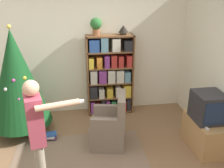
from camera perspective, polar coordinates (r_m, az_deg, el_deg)
wall_back at (r=5.14m, az=-7.47°, el=7.54°), size 8.00×0.10×2.60m
area_rug at (r=3.98m, az=-7.29°, el=-17.86°), size 2.09×1.67×0.01m
bookshelf at (r=5.10m, az=-0.50°, el=1.88°), size 0.94×0.31×1.65m
tv_stand at (r=4.44m, az=20.27°, el=-10.59°), size 0.43×0.82×0.52m
television at (r=4.21m, az=21.13°, el=-4.91°), size 0.44×0.49×0.46m
game_remote at (r=4.07m, az=20.73°, el=-9.34°), size 0.04×0.12×0.02m
christmas_tree at (r=4.56m, az=-21.00°, el=1.18°), size 1.07×1.07×1.96m
armchair at (r=4.21m, az=-0.44°, el=-9.96°), size 0.67×0.66×0.92m
standing_person at (r=3.10m, az=-16.72°, el=-10.34°), size 0.70×0.46×1.57m
potted_plant at (r=4.84m, az=-3.68°, el=13.27°), size 0.22×0.22×0.33m
table_lamp at (r=4.92m, az=2.62°, el=12.38°), size 0.20×0.20×0.18m
book_pile_near_tree at (r=4.61m, az=-13.81°, el=-11.50°), size 0.23×0.19×0.11m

